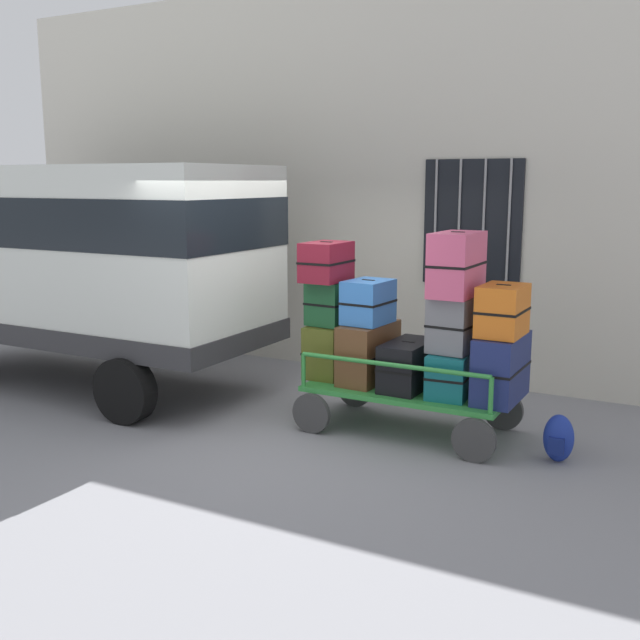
{
  "coord_description": "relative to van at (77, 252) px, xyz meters",
  "views": [
    {
      "loc": [
        3.8,
        -6.44,
        2.5
      ],
      "look_at": [
        0.16,
        0.34,
        1.06
      ],
      "focal_mm": 41.83,
      "sensor_mm": 36.0,
      "label": 1
    }
  ],
  "objects": [
    {
      "name": "suitcase_midleft_middle",
      "position": [
        3.79,
        0.23,
        -0.35
      ],
      "size": [
        0.43,
        0.55,
        0.45
      ],
      "color": "#3372C6",
      "rests_on": "suitcase_midleft_bottom"
    },
    {
      "name": "van",
      "position": [
        0.0,
        0.0,
        0.0
      ],
      "size": [
        4.87,
        1.99,
        2.66
      ],
      "color": "silver",
      "rests_on": "ground"
    },
    {
      "name": "suitcase_midright_top",
      "position": [
        4.7,
        0.22,
        0.08
      ],
      "size": [
        0.39,
        0.7,
        0.61
      ],
      "color": "#CC4C72",
      "rests_on": "suitcase_midright_middle"
    },
    {
      "name": "suitcase_left_top",
      "position": [
        3.33,
        0.19,
        0.03
      ],
      "size": [
        0.4,
        0.57,
        0.41
      ],
      "color": "maroon",
      "rests_on": "suitcase_left_middle"
    },
    {
      "name": "suitcase_left_bottom",
      "position": [
        3.33,
        0.22,
        -0.91
      ],
      "size": [
        0.4,
        0.5,
        0.55
      ],
      "color": "#4C5119",
      "rests_on": "luggage_cart"
    },
    {
      "name": "suitcase_right_middle",
      "position": [
        5.16,
        0.2,
        -0.32
      ],
      "size": [
        0.4,
        0.57,
        0.48
      ],
      "color": "orange",
      "rests_on": "suitcase_right_bottom"
    },
    {
      "name": "building_wall",
      "position": [
        3.08,
        2.4,
        0.85
      ],
      "size": [
        12.0,
        0.38,
        5.0
      ],
      "color": "beige",
      "rests_on": "ground"
    },
    {
      "name": "ground_plane",
      "position": [
        3.08,
        -0.11,
        -1.64
      ],
      "size": [
        40.0,
        40.0,
        0.0
      ],
      "primitive_type": "plane",
      "color": "gray"
    },
    {
      "name": "cart_railing",
      "position": [
        4.24,
        0.22,
        -0.9
      ],
      "size": [
        1.96,
        0.94,
        0.35
      ],
      "color": "#2D8438",
      "rests_on": "luggage_cart"
    },
    {
      "name": "suitcase_midleft_bottom",
      "position": [
        3.79,
        0.25,
        -0.88
      ],
      "size": [
        0.42,
        0.8,
        0.62
      ],
      "color": "brown",
      "rests_on": "luggage_cart"
    },
    {
      "name": "luggage_cart",
      "position": [
        4.24,
        0.22,
        -1.28
      ],
      "size": [
        2.07,
        1.07,
        0.46
      ],
      "color": "#2D8438",
      "rests_on": "ground"
    },
    {
      "name": "suitcase_right_bottom",
      "position": [
        5.16,
        0.24,
        -0.88
      ],
      "size": [
        0.39,
        0.79,
        0.63
      ],
      "color": "navy",
      "rests_on": "luggage_cart"
    },
    {
      "name": "suitcase_midright_bottom",
      "position": [
        4.7,
        0.2,
        -0.98
      ],
      "size": [
        0.42,
        0.7,
        0.43
      ],
      "color": "#0F5960",
      "rests_on": "luggage_cart"
    },
    {
      "name": "suitcase_left_middle",
      "position": [
        3.33,
        0.25,
        -0.4
      ],
      "size": [
        0.43,
        0.42,
        0.47
      ],
      "color": "#194C28",
      "rests_on": "suitcase_left_bottom"
    },
    {
      "name": "suitcase_midright_middle",
      "position": [
        4.7,
        0.19,
        -0.49
      ],
      "size": [
        0.43,
        0.52,
        0.53
      ],
      "color": "slate",
      "rests_on": "suitcase_midright_bottom"
    },
    {
      "name": "suitcase_center_bottom",
      "position": [
        4.24,
        0.2,
        -0.95
      ],
      "size": [
        0.4,
        0.74,
        0.48
      ],
      "color": "black",
      "rests_on": "luggage_cart"
    },
    {
      "name": "backpack",
      "position": [
        5.75,
        0.08,
        -1.43
      ],
      "size": [
        0.27,
        0.22,
        0.44
      ],
      "color": "navy",
      "rests_on": "ground"
    }
  ]
}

